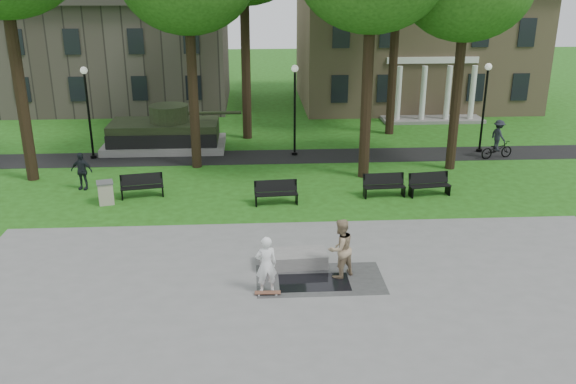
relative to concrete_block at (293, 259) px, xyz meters
name	(u,v)px	position (x,y,z in m)	size (l,w,h in m)	color
ground	(305,257)	(0.46, 0.62, -0.24)	(120.00, 120.00, 0.00)	#214C11
plaza	(322,340)	(0.46, -4.38, -0.23)	(22.00, 16.00, 0.02)	gray
footpath	(285,157)	(0.46, 12.62, -0.24)	(44.00, 2.60, 0.01)	black
building_right	(412,42)	(10.46, 26.61, 4.10)	(17.00, 12.00, 8.60)	#9E8460
building_left	(122,54)	(-10.54, 27.12, 3.35)	(15.00, 10.00, 7.20)	#4C443D
lamp_left	(88,105)	(-9.54, 12.92, 2.55)	(0.36, 0.36, 4.73)	black
lamp_mid	(295,103)	(0.96, 12.92, 2.55)	(0.36, 0.36, 4.73)	black
lamp_right	(485,101)	(10.96, 12.92, 2.55)	(0.36, 0.36, 4.73)	black
tank_monument	(165,133)	(-5.99, 14.62, 0.61)	(7.45, 3.40, 2.40)	gray
puddle	(314,282)	(0.58, -1.26, -0.22)	(2.20, 1.20, 0.00)	black
concrete_block	(293,259)	(0.00, 0.00, 0.00)	(2.20, 1.00, 0.45)	gray
skateboard	(268,293)	(-0.89, -1.92, -0.19)	(0.78, 0.20, 0.07)	brown
skateboarder	(266,265)	(-0.92, -1.74, 0.68)	(0.66, 0.43, 1.81)	white
friend_watching	(340,248)	(1.43, -0.86, 0.74)	(0.94, 0.73, 1.93)	tan
pedestrian_walker	(82,171)	(-8.84, 8.10, 0.60)	(0.99, 0.41, 1.69)	black
cyclist	(498,143)	(11.40, 11.68, 0.59)	(1.90, 1.13, 2.03)	black
park_bench_0	(142,185)	(-6.02, 6.96, 0.28)	(1.85, 0.85, 1.00)	black
park_bench_1	(276,192)	(-0.31, 5.75, 0.28)	(1.83, 0.65, 1.00)	black
park_bench_2	(384,185)	(4.37, 6.38, 0.28)	(1.83, 0.64, 1.00)	black
park_bench_3	(429,184)	(6.36, 6.40, 0.28)	(1.84, 0.76, 1.00)	black
trash_bin	(106,193)	(-7.41, 6.20, 0.24)	(0.81, 0.81, 0.96)	#ABA18C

